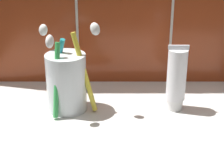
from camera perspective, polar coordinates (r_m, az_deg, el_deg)
name	(u,v)px	position (r cm, az deg, el deg)	size (l,w,h in cm)	color
sink_counter	(170,131)	(65.96, 8.87, -7.64)	(77.26, 38.72, 2.00)	silver
toothbrush_cup	(65,81)	(68.17, -7.13, -0.15)	(12.08, 9.67, 17.03)	silver
toothpaste_tube	(175,78)	(68.52, 9.63, 0.24)	(3.67, 3.50, 12.45)	white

